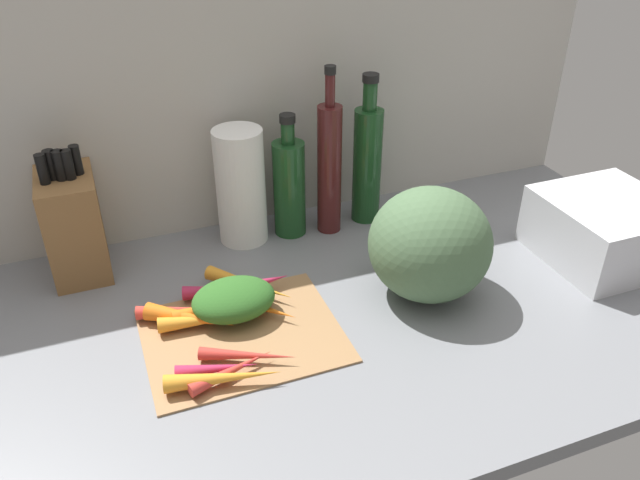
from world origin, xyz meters
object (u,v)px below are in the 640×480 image
Objects in this scene: carrot_3 at (219,307)px; carrot_11 at (249,285)px; carrot_5 at (203,320)px; winter_squash at (430,244)px; cutting_board at (242,334)px; carrot_8 at (190,318)px; carrot_1 at (263,308)px; carrot_4 at (173,310)px; carrot_7 at (217,368)px; paper_towel_roll at (241,187)px; carrot_2 at (248,355)px; carrot_10 at (225,290)px; knife_block at (74,223)px; bottle_0 at (289,186)px; bottle_2 at (367,162)px; carrot_6 at (251,285)px; dish_rack at (605,229)px; bottle_1 at (329,167)px; carrot_0 at (232,370)px; carrot_9 at (224,378)px.

carrot_3 is 8.07cm from carrot_11.
winter_squash is (40.82, -3.69, 8.16)cm from carrot_5.
carrot_8 reaches higher than cutting_board.
carrot_4 is (-14.91, 4.87, 0.16)cm from carrot_1.
carrot_5 is 1.19× the size of carrot_7.
carrot_2 is at bearing -104.37° from paper_towel_roll.
carrot_10 is at bearing 13.65° from carrot_4.
carrot_2 is 44.90cm from knife_block.
bottle_0 is at bearing 43.44° from carrot_8.
bottle_0 is at bearing 52.69° from carrot_11.
carrot_8 is at bearing -136.56° from bottle_0.
bottle_2 is (42.04, 25.83, 11.51)cm from carrot_5.
carrot_6 is at bearing -101.55° from paper_towel_roll.
knife_block reaches higher than carrot_1.
winter_squash is 39.07cm from dish_rack.
carrot_3 is 38.49cm from bottle_1.
carrot_0 is 78.55cm from dish_rack.
carrot_10 is at bearing 170.62° from carrot_6.
bottle_2 is (46.37, 21.16, 11.62)cm from carrot_4.
bottle_0 is at bearing 118.75° from winter_squash.
winter_squash is 0.93× the size of dish_rack.
carrot_3 is 7.79cm from carrot_6.
carrot_2 is at bearing -135.38° from bottle_2.
bottle_1 is at bearing 36.55° from carrot_5.
carrot_3 is 33.28cm from knife_block.
knife_block is (-23.72, 30.64, 10.08)cm from cutting_board.
winter_squash is (30.76, -10.84, 8.13)cm from carrot_11.
cutting_board is 7.16cm from carrot_3.
carrot_8 is at bearing 103.96° from carrot_0.
bottle_1 reaches higher than carrot_6.
carrot_11 is (8.47, 20.50, 0.34)cm from carrot_0.
bottle_0 reaches higher than carrot_8.
carrot_6 is 4.80cm from carrot_10.
winter_squash reaches higher than carrot_10.
carrot_7 is at bearing -65.78° from knife_block.
carrot_6 is (4.57, 10.16, 2.20)cm from cutting_board.
carrot_8 is (-7.65, 4.89, 2.01)cm from cutting_board.
bottle_1 is (27.95, 35.20, 12.72)cm from carrot_2.
carrot_7 is at bearing -168.35° from winter_squash.
carrot_0 is 0.82× the size of carrot_9.
carrot_9 is 0.80× the size of winter_squash.
dish_rack is at bearing -9.71° from carrot_10.
carrot_6 is 13.31cm from carrot_8.
carrot_9 is at bearing -66.70° from knife_block.
bottle_0 reaches higher than carrot_2.
carrot_8 reaches higher than carrot_7.
cutting_board is 2.24× the size of carrot_6.
carrot_6 is at bearing 6.32° from carrot_4.
carrot_11 is at bearing -127.31° from bottle_0.
carrot_10 is 0.46× the size of bottle_2.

